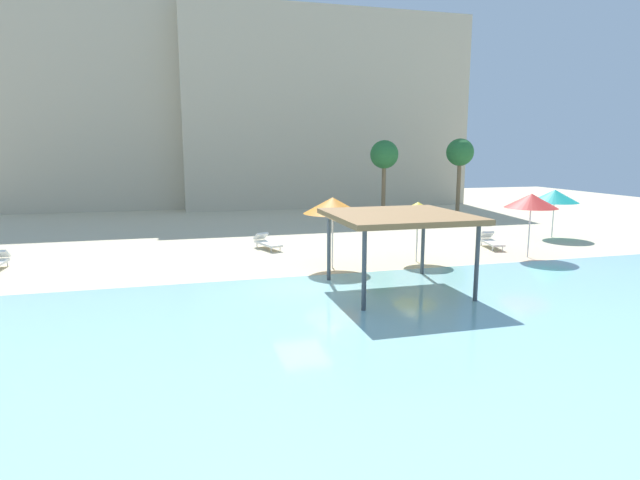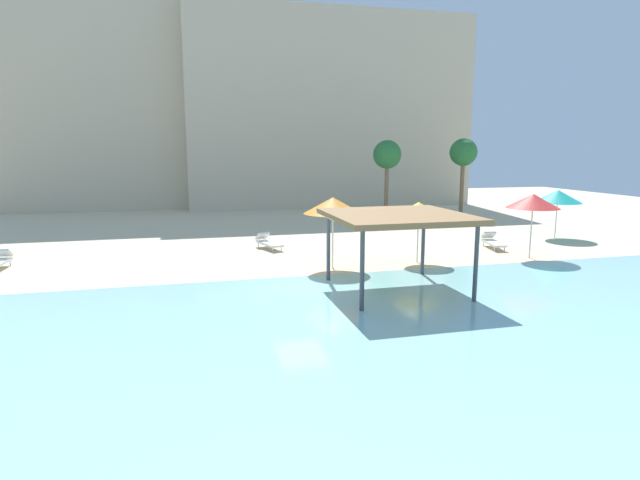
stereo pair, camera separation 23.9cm
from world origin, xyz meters
name	(u,v)px [view 2 (the right image)]	position (x,y,z in m)	size (l,w,h in m)	color
ground_plane	(312,287)	(0.00, 0.00, 0.00)	(80.00, 80.00, 0.00)	beige
lagoon_water	(361,339)	(0.00, -5.25, 0.02)	(44.00, 13.50, 0.04)	#8CC6CC
shade_pavilion	(398,218)	(2.63, -1.18, 2.49)	(4.43, 4.43, 2.65)	#42474C
beach_umbrella_red_0	(533,201)	(10.49, 2.42, 2.52)	(2.27, 2.27, 2.84)	silver
beach_umbrella_yellow_1	(419,209)	(5.32, 2.92, 2.28)	(1.99, 1.99, 2.56)	silver
beach_umbrella_orange_2	(333,205)	(1.52, 2.77, 2.54)	(2.35, 2.35, 2.86)	silver
beach_umbrella_teal_4	(558,196)	(15.21, 6.68, 2.25)	(2.49, 2.49, 2.59)	silver
lounge_chair_1	(493,241)	(10.23, 4.90, 0.33)	(0.97, 1.98, 0.74)	white
lounge_chair_2	(268,242)	(-0.41, 7.47, 0.33)	(1.18, 1.99, 0.74)	white
palm_tree_0	(463,154)	(14.66, 15.81, 4.43)	(1.90, 1.90, 5.49)	brown
palm_tree_1	(387,156)	(9.01, 15.85, 4.29)	(1.90, 1.90, 5.35)	brown
hotel_block_0	(123,101)	(-8.90, 29.70, 8.68)	(19.12, 8.35, 17.35)	beige
hotel_block_1	(321,114)	(7.83, 28.94, 7.85)	(23.63, 11.03, 15.71)	beige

